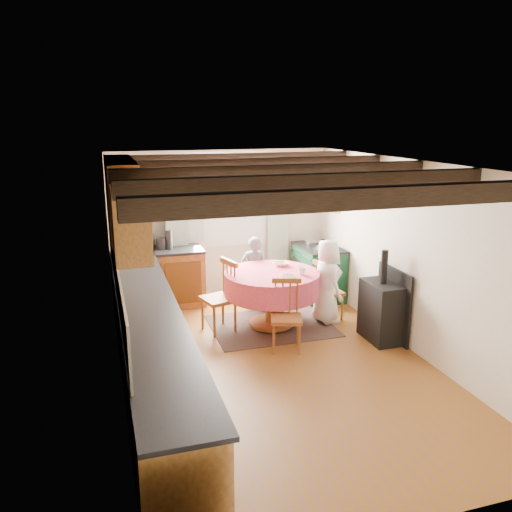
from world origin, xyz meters
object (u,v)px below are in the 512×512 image
object	(u,v)px
dining_table	(272,300)
chair_left	(218,296)
aga_range	(318,271)
cup	(302,271)
chair_right	(329,290)
child_far	(254,273)
chair_near	(286,316)
child_right	(327,281)
cast_iron_stove	(382,296)

from	to	relation	value
dining_table	chair_left	world-z (taller)	chair_left
aga_range	cup	world-z (taller)	cup
dining_table	chair_right	xyz separation A→B (m)	(0.90, 0.04, 0.04)
cup	dining_table	bearing A→B (deg)	149.09
chair_left	aga_range	bearing A→B (deg)	99.85
dining_table	child_far	distance (m)	0.81
aga_range	chair_near	bearing A→B (deg)	-124.25
dining_table	chair_right	bearing A→B (deg)	2.68
aga_range	child_right	bearing A→B (deg)	-106.86
chair_near	chair_right	bearing A→B (deg)	59.61
cast_iron_stove	child_right	xyz separation A→B (m)	(-0.42, 0.81, -0.01)
chair_left	cast_iron_stove	size ratio (longest dim) A/B	0.81
chair_right	aga_range	xyz separation A→B (m)	(0.24, 0.93, -0.00)
dining_table	aga_range	bearing A→B (deg)	40.65
aga_range	child_far	xyz separation A→B (m)	(-1.16, -0.18, 0.13)
dining_table	chair_right	size ratio (longest dim) A/B	1.50
dining_table	chair_near	size ratio (longest dim) A/B	1.45
aga_range	child_far	world-z (taller)	child_far
dining_table	chair_left	size ratio (longest dim) A/B	1.32
cast_iron_stove	aga_range	bearing A→B (deg)	93.42
dining_table	cup	world-z (taller)	cup
chair_left	chair_right	distance (m)	1.65
child_far	child_right	world-z (taller)	child_right
cup	child_far	bearing A→B (deg)	110.80
chair_near	aga_range	distance (m)	2.14
chair_right	child_far	bearing A→B (deg)	42.97
dining_table	cup	bearing A→B (deg)	-30.91
chair_near	child_right	size ratio (longest dim) A/B	0.75
chair_right	cup	size ratio (longest dim) A/B	8.17
aga_range	cup	size ratio (longest dim) A/B	8.85
chair_near	chair_left	bearing A→B (deg)	147.28
dining_table	child_right	xyz separation A→B (m)	(0.83, -0.05, 0.21)
cast_iron_stove	cup	size ratio (longest dim) A/B	11.41
dining_table	chair_near	xyz separation A→B (m)	(-0.07, -0.80, 0.06)
child_far	chair_near	bearing A→B (deg)	97.77
cast_iron_stove	child_far	distance (m)	2.09
aga_range	child_far	bearing A→B (deg)	-170.95
chair_near	chair_left	world-z (taller)	chair_left
dining_table	child_right	bearing A→B (deg)	-3.47
aga_range	chair_right	bearing A→B (deg)	-104.46
child_right	cup	distance (m)	0.55
cast_iron_stove	chair_right	bearing A→B (deg)	111.21
chair_right	cast_iron_stove	distance (m)	0.99
dining_table	child_far	world-z (taller)	child_far
chair_right	child_far	world-z (taller)	child_far
chair_near	cup	world-z (taller)	chair_near
aga_range	cast_iron_stove	bearing A→B (deg)	-86.58
cast_iron_stove	child_right	world-z (taller)	cast_iron_stove
aga_range	child_right	xyz separation A→B (m)	(-0.31, -1.03, 0.17)
chair_near	cast_iron_stove	size ratio (longest dim) A/B	0.74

